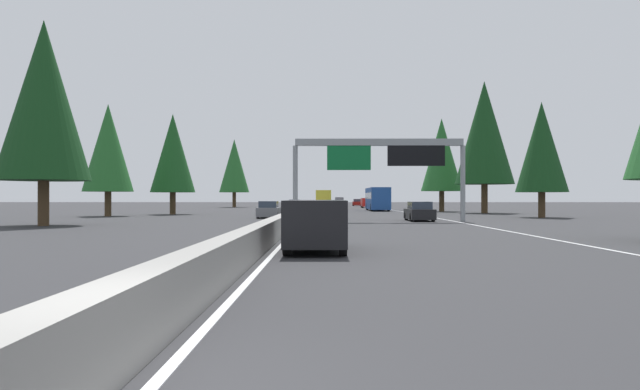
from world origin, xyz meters
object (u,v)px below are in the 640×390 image
oncoming_near (294,205)px  oncoming_far (269,210)px  box_truck_near_right (324,199)px  conifer_left_near (108,148)px  sedan_far_center (357,203)px  minivan_far_left (367,202)px  conifer_right_mid (484,133)px  conifer_left_mid (173,153)px  conifer_left_far (234,166)px  sedan_distant_a (419,212)px  sign_gantry_overhead (381,156)px  minivan_mid_center (316,222)px  sedan_far_right (326,204)px  pickup_distant_b (339,201)px  conifer_right_far (442,155)px  conifer_right_near (542,147)px  conifer_left_foreground (44,100)px  bus_near_center (377,198)px

oncoming_near → oncoming_far: 38.45m
box_truck_near_right → conifer_left_near: conifer_left_near is taller
sedan_far_center → box_truck_near_right: (-29.24, 7.08, 0.93)m
minivan_far_left → conifer_right_mid: 38.14m
conifer_left_mid → conifer_left_far: (45.58, 0.62, 1.14)m
sedan_distant_a → sign_gantry_overhead: bearing=116.6°
sedan_far_center → conifer_left_mid: (-63.47, 22.86, 5.75)m
minivan_far_left → oncoming_near: (-12.71, 12.02, -0.27)m
sedan_distant_a → minivan_far_left: 57.41m
minivan_mid_center → sedan_distant_a: 26.01m
box_truck_near_right → conifer_left_near: 45.38m
conifer_right_mid → minivan_far_left: bearing=16.7°
conifer_right_mid → sedan_far_right: bearing=24.3°
pickup_distant_b → conifer_left_far: (-26.08, 19.93, 6.66)m
sign_gantry_overhead → conifer_right_far: size_ratio=1.07×
conifer_right_far → box_truck_near_right: bearing=35.2°
minivan_far_left → conifer_right_near: 51.73m
conifer_left_mid → box_truck_near_right: bearing=-24.7°
box_truck_near_right → oncoming_far: size_ratio=1.93×
minivan_mid_center → sign_gantry_overhead: bearing=-10.8°
minivan_far_left → conifer_left_foreground: 70.30m
minivan_mid_center → conifer_left_mid: size_ratio=0.47×
bus_near_center → pickup_distant_b: size_ratio=2.05×
conifer_right_near → conifer_left_near: (3.37, 39.75, 0.25)m
box_truck_near_right → oncoming_far: 44.96m
bus_near_center → conifer_left_foreground: size_ratio=0.89×
bus_near_center → conifer_left_near: bearing=131.7°
bus_near_center → oncoming_near: size_ratio=2.61×
bus_near_center → oncoming_far: bus_near_center is taller
conifer_left_mid → sign_gantry_overhead: bearing=-132.2°
pickup_distant_b → oncoming_near: pickup_distant_b is taller
oncoming_near → conifer_right_far: conifer_right_far is taller
oncoming_near → conifer_left_far: conifer_left_far is taller
bus_near_center → minivan_far_left: bearing=-0.5°
pickup_distant_b → box_truck_near_right: (-37.42, 3.53, 0.70)m
sign_gantry_overhead → conifer_left_near: (12.21, 24.72, 1.63)m
minivan_far_left → sign_gantry_overhead: bearing=176.9°
sedan_far_center → conifer_left_far: bearing=127.3°
sedan_distant_a → bus_near_center: size_ratio=0.38×
conifer_right_near → conifer_right_mid: 14.74m
sedan_distant_a → minivan_far_left: bearing=-0.2°
conifer_right_near → box_truck_near_right: bearing=24.0°
pickup_distant_b → minivan_far_left: (-30.97, -4.05, 0.04)m
box_truck_near_right → conifer_right_near: bearing=-156.0°
sedan_distant_a → conifer_right_far: size_ratio=0.37×
sign_gantry_overhead → conifer_left_foreground: size_ratio=0.98×
sign_gantry_overhead → conifer_left_foreground: bearing=106.3°
box_truck_near_right → minivan_far_left: 9.97m
box_truck_near_right → conifer_left_foreground: 61.73m
sedan_far_center → conifer_left_foreground: conifer_left_foreground is taller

